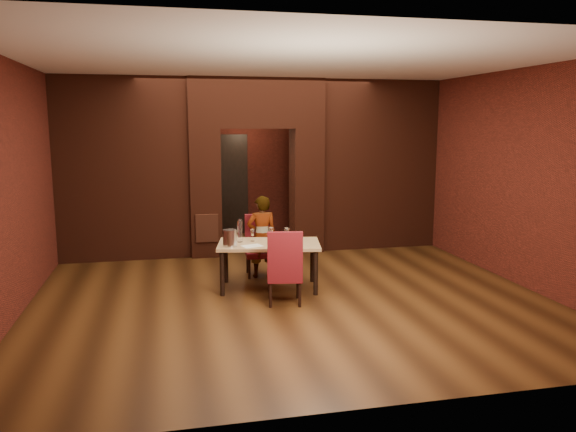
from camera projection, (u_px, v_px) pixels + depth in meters
name	position (u px, v px, depth m)	size (l,w,h in m)	color
floor	(278.00, 281.00, 8.64)	(8.00, 8.00, 0.00)	#482912
ceiling	(278.00, 67.00, 8.11)	(7.00, 8.00, 0.04)	silver
wall_back	(242.00, 160.00, 12.23)	(7.00, 0.04, 3.20)	maroon
wall_front	(376.00, 224.00, 4.52)	(7.00, 0.04, 3.20)	maroon
wall_left	(26.00, 183.00, 7.63)	(0.04, 8.00, 3.20)	maroon
wall_right	(489.00, 173.00, 9.11)	(0.04, 8.00, 3.20)	maroon
pillar_left	(205.00, 193.00, 10.17)	(0.55, 0.55, 2.30)	maroon
pillar_right	(306.00, 190.00, 10.57)	(0.55, 0.55, 2.30)	maroon
lintel	(256.00, 103.00, 10.11)	(2.45, 0.55, 0.90)	maroon
wing_wall_left	(123.00, 169.00, 9.80)	(2.27, 0.35, 3.20)	maroon
wing_wall_right	(378.00, 165.00, 10.80)	(2.27, 0.35, 3.20)	maroon
vent_panel	(207.00, 228.00, 9.99)	(0.40, 0.03, 0.50)	#A1492E
rear_door	(224.00, 186.00, 12.17)	(0.90, 0.08, 2.10)	black
rear_door_frame	(224.00, 186.00, 12.14)	(1.02, 0.04, 2.22)	black
dining_table	(269.00, 266.00, 8.19)	(1.46, 0.82, 0.68)	tan
chair_far	(260.00, 246.00, 8.87)	(0.44, 0.44, 0.96)	maroon
chair_near	(284.00, 266.00, 7.51)	(0.46, 0.46, 1.01)	maroon
person_seated	(262.00, 237.00, 8.77)	(0.47, 0.31, 1.29)	white
wine_glass_a	(252.00, 235.00, 8.23)	(0.07, 0.07, 0.18)	white
wine_glass_b	(271.00, 235.00, 8.18)	(0.09, 0.09, 0.21)	white
wine_glass_c	(287.00, 235.00, 8.13)	(0.09, 0.09, 0.22)	white
tasting_sheet	(252.00, 246.00, 7.91)	(0.28, 0.20, 0.00)	white
wine_bucket	(230.00, 238.00, 7.87)	(0.20, 0.20, 0.24)	#B8B8C0
water_bottle	(240.00, 231.00, 8.17)	(0.08, 0.08, 0.34)	white
potted_plant	(293.00, 260.00, 9.14)	(0.35, 0.30, 0.39)	#235C20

